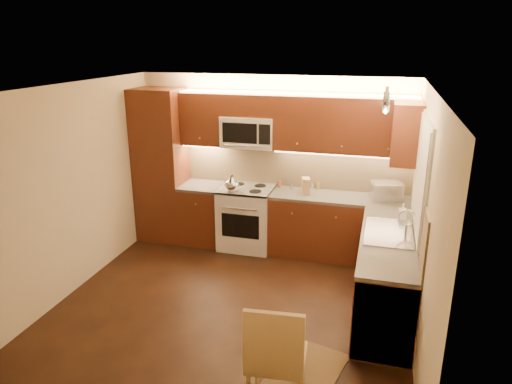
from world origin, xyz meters
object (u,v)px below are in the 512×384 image
(microwave, at_px, (249,132))
(knife_block, at_px, (306,186))
(dining_chair, at_px, (277,355))
(toaster_oven, at_px, (386,191))
(soap_bottle, at_px, (403,212))
(sink, at_px, (389,227))
(kettle, at_px, (232,183))
(stove, at_px, (247,217))

(microwave, distance_m, knife_block, 1.12)
(microwave, height_order, dining_chair, microwave)
(toaster_oven, bearing_deg, soap_bottle, -88.99)
(microwave, xyz_separation_m, knife_block, (0.86, -0.10, -0.71))
(sink, bearing_deg, soap_bottle, 72.00)
(sink, relative_size, kettle, 3.49)
(knife_block, height_order, soap_bottle, knife_block)
(kettle, xyz_separation_m, dining_chair, (1.31, -2.85, -0.52))
(microwave, distance_m, toaster_oven, 2.07)
(kettle, height_order, knife_block, kettle)
(soap_bottle, bearing_deg, stove, 158.68)
(toaster_oven, height_order, dining_chair, toaster_oven)
(sink, relative_size, dining_chair, 0.81)
(toaster_oven, bearing_deg, kettle, 172.57)
(stove, relative_size, soap_bottle, 4.63)
(kettle, distance_m, soap_bottle, 2.34)
(microwave, relative_size, knife_block, 3.38)
(knife_block, relative_size, soap_bottle, 1.13)
(toaster_oven, bearing_deg, microwave, 162.69)
(stove, distance_m, microwave, 1.27)
(microwave, xyz_separation_m, sink, (2.00, -1.26, -0.74))
(toaster_oven, relative_size, knife_block, 1.78)
(stove, relative_size, sink, 1.07)
(kettle, bearing_deg, sink, -24.90)
(soap_bottle, distance_m, dining_chair, 2.66)
(microwave, height_order, sink, microwave)
(stove, distance_m, dining_chair, 3.29)
(kettle, relative_size, dining_chair, 0.23)
(soap_bottle, bearing_deg, toaster_oven, 101.58)
(dining_chair, bearing_deg, toaster_oven, 70.52)
(microwave, relative_size, dining_chair, 0.72)
(knife_block, xyz_separation_m, dining_chair, (0.30, -3.11, -0.48))
(dining_chair, bearing_deg, knife_block, 90.21)
(soap_bottle, bearing_deg, kettle, 164.97)
(sink, relative_size, knife_block, 3.83)
(knife_block, bearing_deg, dining_chair, -100.60)
(dining_chair, bearing_deg, soap_bottle, 62.36)
(sink, bearing_deg, knife_block, 134.58)
(kettle, bearing_deg, soap_bottle, -12.78)
(stove, relative_size, dining_chair, 0.87)
(kettle, height_order, dining_chair, kettle)
(toaster_oven, bearing_deg, knife_block, 166.20)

